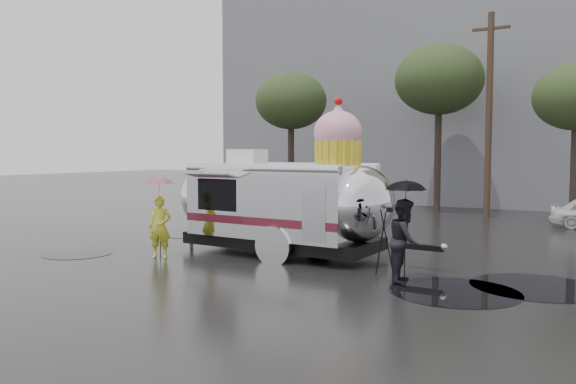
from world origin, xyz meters
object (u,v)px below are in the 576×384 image
Objects in this scene: airstream_trailer at (285,200)px; tripod at (389,234)px; person_right at (405,241)px; person_left at (160,227)px.

tripod is at bearing -14.32° from airstream_trailer.
person_right is (4.06, -1.66, -0.62)m from airstream_trailer.
person_left is 6.25m from tripod.
tripod is at bearing -15.12° from person_left.
person_right is at bearing -19.91° from airstream_trailer.
tripod is (-0.58, 0.62, 0.03)m from person_right.
tripod is (6.14, 1.17, 0.11)m from person_left.
person_left is 1.06× the size of tripod.
airstream_trailer is at bearing 56.57° from person_right.
airstream_trailer is 4.43m from person_right.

